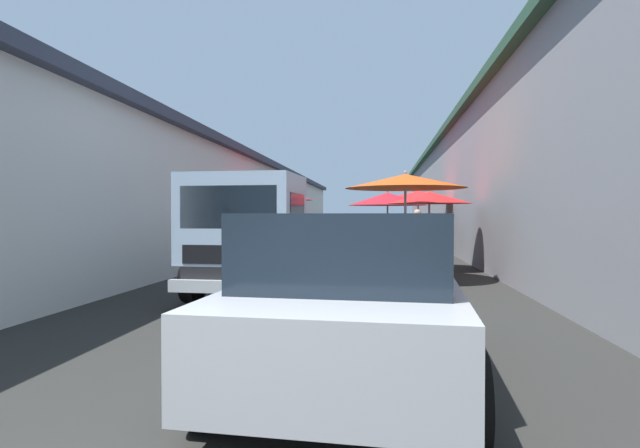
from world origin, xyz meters
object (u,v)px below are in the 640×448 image
Objects in this scene: fruit_stall_near_left at (428,209)px; hatchback_car at (355,293)px; fruit_stall_near_right at (386,206)px; fruit_stall_mid_lane at (418,202)px; fruit_stall_far_left at (277,205)px; delivery_truck at (256,238)px; vendor_by_crates at (417,232)px; parked_scooter at (250,248)px; fruit_stall_far_right at (405,195)px.

hatchback_car is at bearing 170.60° from fruit_stall_near_left.
fruit_stall_near_right is 0.65× the size of hatchback_car.
fruit_stall_near_left is 0.76× the size of fruit_stall_mid_lane.
fruit_stall_far_left is 8.46m from delivery_truck.
delivery_truck is 3.10× the size of vendor_by_crates.
fruit_stall_near_left is at bearing -126.83° from fruit_stall_far_left.
fruit_stall_far_left reaches higher than delivery_truck.
vendor_by_crates is at bearing 175.62° from fruit_stall_mid_lane.
fruit_stall_near_right is at bearing -61.54° from parked_scooter.
parked_scooter is at bearing 118.46° from fruit_stall_near_right.
fruit_stall_near_left is 6.01m from fruit_stall_mid_lane.
fruit_stall_near_left is 0.83× the size of fruit_stall_far_right.
fruit_stall_mid_lane is 1.09× the size of fruit_stall_far_right.
hatchback_car is at bearing -160.14° from parked_scooter.
fruit_stall_far_right is at bearing -145.26° from fruit_stall_far_left.
fruit_stall_near_right is at bearing 155.28° from fruit_stall_mid_lane.
fruit_stall_mid_lane is 3.98m from vendor_by_crates.
fruit_stall_far_right reaches higher than fruit_stall_far_left.
hatchback_car is (-8.81, 1.46, -0.86)m from fruit_stall_near_left.
fruit_stall_mid_lane reaches higher than delivery_truck.
fruit_stall_far_right is at bearing -6.50° from hatchback_car.
fruit_stall_near_left reaches higher than parked_scooter.
fruit_stall_far_right is 1.64× the size of vendor_by_crates.
vendor_by_crates is (6.93, -3.27, -0.11)m from delivery_truck.
fruit_stall_far_right is (-5.79, -4.01, 0.09)m from fruit_stall_far_left.
fruit_stall_near_right reaches higher than fruit_stall_near_left.
fruit_stall_far_left is 0.48× the size of delivery_truck.
fruit_stall_far_left is 0.60× the size of hatchback_car.
fruit_stall_mid_lane reaches higher than vendor_by_crates.
fruit_stall_near_left reaches higher than vendor_by_crates.
delivery_truck reaches higher than parked_scooter.
parked_scooter is (1.18, 5.06, -1.15)m from fruit_stall_near_left.
fruit_stall_far_left is 1.49× the size of vendor_by_crates.
vendor_by_crates is (10.95, -1.34, 0.19)m from hatchback_car.
fruit_stall_near_left is at bearing -9.40° from hatchback_car.
fruit_stall_near_right is 2.90m from fruit_stall_mid_lane.
vendor_by_crates is at bearing 3.12° from fruit_stall_near_left.
fruit_stall_near_right is at bearing 37.01° from vendor_by_crates.
hatchback_car is at bearing 173.50° from fruit_stall_far_right.
fruit_stall_near_right is at bearing 3.30° from fruit_stall_far_right.
delivery_truck reaches higher than vendor_by_crates.
hatchback_car is (-12.34, -3.27, -1.05)m from fruit_stall_far_left.
hatchback_car is at bearing -154.47° from delivery_truck.
fruit_stall_far_right is at bearing -128.22° from parked_scooter.
delivery_truck is (-8.32, -1.34, -0.75)m from fruit_stall_far_left.
delivery_truck is at bearing -170.83° from fruit_stall_far_left.
parked_scooter is (3.43, 4.35, -1.43)m from fruit_stall_far_right.
vendor_by_crates is at bearing -6.98° from hatchback_car.
fruit_stall_far_right is 4.54m from vendor_by_crates.
fruit_stall_far_right is 0.66× the size of hatchback_car.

